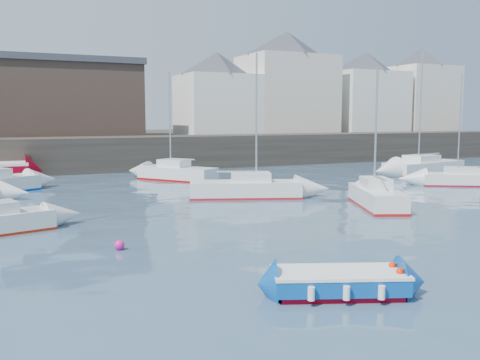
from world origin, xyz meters
name	(u,v)px	position (x,y,z in m)	size (l,w,h in m)	color
water	(397,266)	(0.00, 0.00, 0.00)	(220.00, 220.00, 0.00)	#2D4760
quay_wall	(133,153)	(0.00, 35.00, 1.50)	(90.00, 5.00, 3.00)	#28231E
land_strip	(98,145)	(0.00, 53.00, 1.40)	(90.00, 32.00, 2.80)	#28231E
bldg_east_a	(287,82)	(20.00, 42.00, 8.81)	(13.36, 13.36, 11.80)	beige
bldg_east_b	(365,92)	(31.00, 41.50, 7.87)	(11.88, 11.88, 9.95)	white
bldg_east_c	(420,89)	(40.00, 41.50, 8.37)	(11.14, 11.14, 10.95)	beige
bldg_east_d	(217,93)	(11.00, 41.50, 7.36)	(11.14, 11.14, 8.95)	white
warehouse	(52,98)	(-6.00, 43.00, 6.62)	(16.40, 10.40, 7.60)	#3D2D26
blue_dinghy	(339,282)	(-3.41, -1.60, 0.38)	(3.88, 2.77, 0.68)	#940012
sailboat_b	(246,188)	(1.91, 15.26, 0.55)	(6.89, 4.32, 8.45)	silver
sailboat_c	(377,197)	(6.77, 9.31, 0.56)	(3.87, 5.84, 7.36)	silver
sailboat_d	(465,179)	(18.32, 13.91, 0.47)	(6.16, 4.74, 7.68)	silver
sailboat_f	(177,173)	(0.96, 25.42, 0.57)	(5.23, 6.25, 8.12)	silver
sailboat_g	(424,167)	(21.50, 21.22, 0.57)	(8.32, 3.97, 10.11)	silver
buoy_near	(119,250)	(-7.67, 5.87, 0.00)	(0.37, 0.37, 0.37)	#D71788
buoy_mid	(400,200)	(9.67, 10.77, 0.00)	(0.36, 0.36, 0.36)	#D71788
buoy_far	(216,195)	(0.72, 17.09, 0.00)	(0.41, 0.41, 0.41)	#D71788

